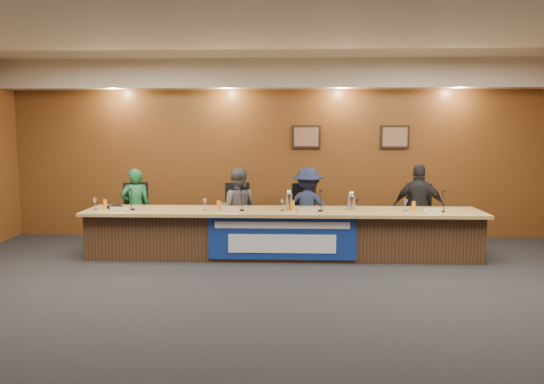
{
  "coord_description": "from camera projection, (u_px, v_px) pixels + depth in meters",
  "views": [
    {
      "loc": [
        0.15,
        -5.74,
        1.99
      ],
      "look_at": [
        -0.17,
        2.45,
        1.02
      ],
      "focal_mm": 35.0,
      "sensor_mm": 36.0,
      "label": 1
    }
  ],
  "objects": [
    {
      "name": "juice_glass_d",
      "position": [
        414.0,
        206.0,
        8.06
      ],
      "size": [
        0.06,
        0.06,
        0.15
      ],
      "primitive_type": "cylinder",
      "color": "orange",
      "rests_on": "dais_top"
    },
    {
      "name": "office_chair_d",
      "position": [
        417.0,
        220.0,
        8.85
      ],
      "size": [
        0.61,
        0.61,
        0.08
      ],
      "primitive_type": "cube",
      "rotation": [
        0.0,
        0.0,
        -0.32
      ],
      "color": "black",
      "rests_on": "floor"
    },
    {
      "name": "microphone_a",
      "position": [
        133.0,
        209.0,
        8.17
      ],
      "size": [
        0.07,
        0.07,
        0.02
      ],
      "primitive_type": "cylinder",
      "color": "black",
      "rests_on": "dais_top"
    },
    {
      "name": "office_chair_c",
      "position": [
        308.0,
        219.0,
        8.92
      ],
      "size": [
        0.59,
        0.59,
        0.08
      ],
      "primitive_type": "cube",
      "rotation": [
        0.0,
        0.0,
        0.28
      ],
      "color": "black",
      "rests_on": "floor"
    },
    {
      "name": "banner_text_lower",
      "position": [
        282.0,
        244.0,
        7.86
      ],
      "size": [
        1.6,
        0.01,
        0.28
      ],
      "primitive_type": "cube",
      "color": "silver",
      "rests_on": "banner"
    },
    {
      "name": "water_glass_b",
      "position": [
        205.0,
        204.0,
        8.14
      ],
      "size": [
        0.08,
        0.08,
        0.18
      ],
      "primitive_type": "cylinder",
      "color": "silver",
      "rests_on": "dais_top"
    },
    {
      "name": "water_glass_d",
      "position": [
        406.0,
        205.0,
        8.05
      ],
      "size": [
        0.08,
        0.08,
        0.18
      ],
      "primitive_type": "cylinder",
      "color": "silver",
      "rests_on": "dais_top"
    },
    {
      "name": "office_chair_b",
      "position": [
        238.0,
        219.0,
        8.96
      ],
      "size": [
        0.55,
        0.55,
        0.08
      ],
      "primitive_type": "cube",
      "rotation": [
        0.0,
        0.0,
        0.15
      ],
      "color": "black",
      "rests_on": "floor"
    },
    {
      "name": "banner_text_upper",
      "position": [
        282.0,
        225.0,
        7.83
      ],
      "size": [
        2.0,
        0.01,
        0.1
      ],
      "primitive_type": "cube",
      "color": "silver",
      "rests_on": "banner"
    },
    {
      "name": "ceiling",
      "position": [
        279.0,
        13.0,
        5.56
      ],
      "size": [
        10.0,
        8.0,
        0.04
      ],
      "primitive_type": "cube",
      "color": "silver",
      "rests_on": "wall_back"
    },
    {
      "name": "carafe_mid",
      "position": [
        289.0,
        201.0,
        8.22
      ],
      "size": [
        0.11,
        0.11,
        0.25
      ],
      "primitive_type": "cylinder",
      "color": "silver",
      "rests_on": "dais_top"
    },
    {
      "name": "panelist_c",
      "position": [
        308.0,
        208.0,
        8.79
      ],
      "size": [
        0.97,
        0.68,
        1.37
      ],
      "primitive_type": "imported",
      "rotation": [
        0.0,
        0.0,
        2.93
      ],
      "color": "#131B36",
      "rests_on": "floor"
    },
    {
      "name": "panelist_d",
      "position": [
        419.0,
        207.0,
        8.72
      ],
      "size": [
        0.9,
        0.55,
        1.43
      ],
      "primitive_type": "imported",
      "rotation": [
        0.0,
        0.0,
        2.88
      ],
      "color": "black",
      "rests_on": "floor"
    },
    {
      "name": "speakerphone",
      "position": [
        116.0,
        207.0,
        8.35
      ],
      "size": [
        0.32,
        0.32,
        0.05
      ],
      "primitive_type": "cylinder",
      "color": "black",
      "rests_on": "dais_top"
    },
    {
      "name": "wall_back",
      "position": [
        284.0,
        151.0,
        9.72
      ],
      "size": [
        10.0,
        0.04,
        3.2
      ],
      "primitive_type": "cube",
      "color": "#5C3516",
      "rests_on": "floor"
    },
    {
      "name": "juice_glass_a",
      "position": [
        105.0,
        204.0,
        8.27
      ],
      "size": [
        0.06,
        0.06,
        0.15
      ],
      "primitive_type": "cylinder",
      "color": "orange",
      "rests_on": "dais_top"
    },
    {
      "name": "microphone_b",
      "position": [
        242.0,
        210.0,
        8.09
      ],
      "size": [
        0.07,
        0.07,
        0.02
      ],
      "primitive_type": "cylinder",
      "color": "black",
      "rests_on": "dais_top"
    },
    {
      "name": "dais_top",
      "position": [
        283.0,
        212.0,
        8.18
      ],
      "size": [
        6.1,
        0.95,
        0.05
      ],
      "primitive_type": "cube",
      "color": "#A5854D",
      "rests_on": "dais_body"
    },
    {
      "name": "nameplate_d",
      "position": [
        434.0,
        210.0,
        7.86
      ],
      "size": [
        0.24,
        0.08,
        0.1
      ],
      "primitive_type": "cube",
      "rotation": [
        0.31,
        0.0,
        0.0
      ],
      "color": "white",
      "rests_on": "dais_top"
    },
    {
      "name": "nameplate_a",
      "position": [
        118.0,
        209.0,
        8.02
      ],
      "size": [
        0.24,
        0.08,
        0.1
      ],
      "primitive_type": "cube",
      "rotation": [
        0.31,
        0.0,
        0.0
      ],
      "color": "white",
      "rests_on": "dais_top"
    },
    {
      "name": "wall_photo_right",
      "position": [
        395.0,
        137.0,
        9.58
      ],
      "size": [
        0.52,
        0.04,
        0.42
      ],
      "primitive_type": "cube",
      "color": "black",
      "rests_on": "wall_back"
    },
    {
      "name": "panelist_b",
      "position": [
        238.0,
        208.0,
        8.84
      ],
      "size": [
        0.69,
        0.55,
        1.35
      ],
      "primitive_type": "imported",
      "rotation": [
        0.0,
        0.0,
        3.08
      ],
      "color": "#48494D",
      "rests_on": "floor"
    },
    {
      "name": "microphone_c",
      "position": [
        320.0,
        211.0,
        8.03
      ],
      "size": [
        0.07,
        0.07,
        0.02
      ],
      "primitive_type": "cylinder",
      "color": "black",
      "rests_on": "dais_top"
    },
    {
      "name": "carafe_right",
      "position": [
        351.0,
        203.0,
        8.2
      ],
      "size": [
        0.13,
        0.13,
        0.22
      ],
      "primitive_type": "cylinder",
      "color": "silver",
      "rests_on": "dais_top"
    },
    {
      "name": "banner",
      "position": [
        282.0,
        238.0,
        7.86
      ],
      "size": [
        2.2,
        0.02,
        0.65
      ],
      "primitive_type": "cube",
      "color": "navy",
      "rests_on": "dais_body"
    },
    {
      "name": "soffit",
      "position": [
        284.0,
        74.0,
        9.31
      ],
      "size": [
        10.0,
        0.5,
        0.5
      ],
      "primitive_type": "cube",
      "color": "beige",
      "rests_on": "wall_back"
    },
    {
      "name": "juice_glass_c",
      "position": [
        293.0,
        205.0,
        8.14
      ],
      "size": [
        0.06,
        0.06,
        0.15
      ],
      "primitive_type": "cylinder",
      "color": "orange",
      "rests_on": "dais_top"
    },
    {
      "name": "microphone_d",
      "position": [
        442.0,
        211.0,
        7.97
      ],
      "size": [
        0.07,
        0.07,
        0.02
      ],
      "primitive_type": "cylinder",
      "color": "black",
      "rests_on": "dais_top"
    },
    {
      "name": "nameplate_b",
      "position": [
        230.0,
        209.0,
        7.95
      ],
      "size": [
        0.24,
        0.08,
        0.1
      ],
      "primitive_type": "cube",
      "rotation": [
        0.31,
        0.0,
        0.0
      ],
      "color": "white",
      "rests_on": "dais_top"
    },
    {
      "name": "office_chair_a",
      "position": [
        138.0,
        218.0,
        9.03
      ],
      "size": [
        0.63,
        0.63,
        0.08
      ],
      "primitive_type": "cube",
      "rotation": [
        0.0,
        0.0,
        0.39
      ],
      "color": "black",
      "rests_on": "floor"
    },
    {
      "name": "floor",
      "position": [
        278.0,
        308.0,
        5.94
      ],
      "size": [
        10.0,
        10.0,
        0.0
      ],
      "primitive_type": "plane",
      "color": "black",
      "rests_on": "ground"
    },
    {
      "name": "nameplate_c",
      "position": [
        308.0,
        210.0,
        7.91
      ],
      "size": [
        0.24,
        0.08,
        0.1
      ],
      "primitive_type": "cube",
      "rotation": [
        0.31,
        0.0,
        0.0
      ],
      "color": "white",
      "rests_on": "dais_top"
    },
    {
      "name": "wall_photo_left",
      "position": [
        306.0,
        137.0,
        9.64
      ],
      "size": [
        0.52,
        0.04,
        0.42
      ],
      "primitive_type": "cube",
      "color": "black",
      "rests_on": "wall_back"
    },
    {
      "name": "panelist_a",
      "position": [
        136.0,
        208.0,
        8.91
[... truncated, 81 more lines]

